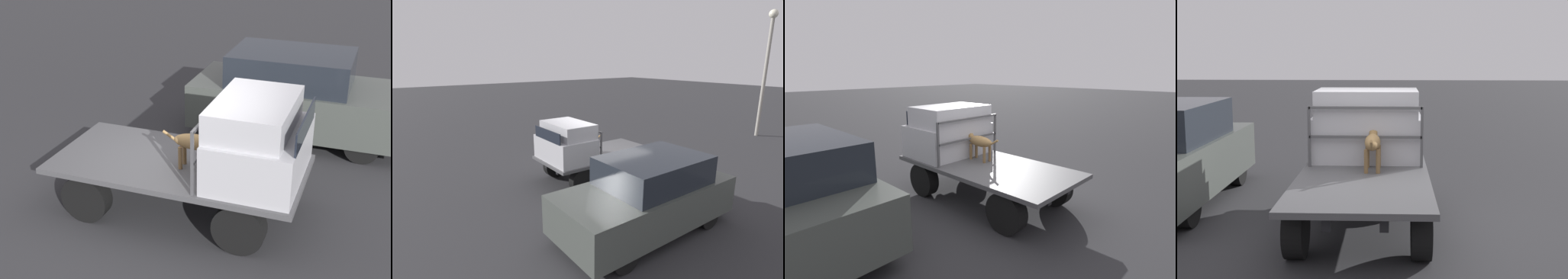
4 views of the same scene
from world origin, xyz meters
The scene contains 6 objects.
ground_plane centered at (0.00, 0.00, 0.00)m, with size 80.00×80.00×0.00m, color #2D2D30.
flatbed_truck centered at (0.00, 0.00, 0.56)m, with size 3.68×1.83×0.78m.
truck_cab centered at (1.16, 0.00, 1.31)m, with size 1.21×1.71×1.12m.
truck_headboard centered at (0.52, 0.00, 1.37)m, with size 0.04×1.71×0.91m.
dog centered at (0.37, -0.12, 1.19)m, with size 1.00×0.23×0.65m.
parked_sedan centered at (1.15, 3.23, 0.84)m, with size 4.04×1.73×1.68m.
Camera 3 is at (-4.06, 4.39, 2.66)m, focal length 28.00 mm.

